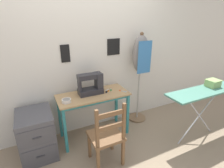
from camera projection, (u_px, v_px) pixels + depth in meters
The scene contains 14 objects.
ground_plane at pixel (100, 143), 2.68m from camera, with size 14.00×14.00×0.00m, color gray.
wall_back at pixel (85, 54), 2.66m from camera, with size 10.00×0.06×2.55m.
sewing_table at pixel (94, 101), 2.64m from camera, with size 1.07×0.47×0.73m.
sewing_machine at pixel (92, 84), 2.58m from camera, with size 0.37×0.19×0.34m.
fabric_bowl at pixel (66, 101), 2.36m from camera, with size 0.12×0.12×0.05m.
scissors at pixel (122, 91), 2.72m from camera, with size 0.10×0.12×0.01m.
thread_spool_near_machine at pixel (106, 92), 2.64m from camera, with size 0.03×0.03×0.04m.
thread_spool_mid_table at pixel (108, 90), 2.69m from camera, with size 0.04×0.04×0.04m.
thread_spool_far_edge at pixel (111, 90), 2.72m from camera, with size 0.03×0.03×0.03m.
wooden_chair at pixel (107, 136), 2.18m from camera, with size 0.40×0.38×0.91m.
filing_cabinet at pixel (37, 134), 2.37m from camera, with size 0.44×0.56×0.64m.
dress_form at pixel (140, 60), 2.90m from camera, with size 0.32×0.32×1.59m.
ironing_board at pixel (204, 93), 2.53m from camera, with size 1.22×0.33×0.83m.
storage_box at pixel (213, 83), 2.62m from camera, with size 0.19×0.16×0.11m.
Camera 1 is at (-0.79, -2.02, 1.84)m, focal length 28.00 mm.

